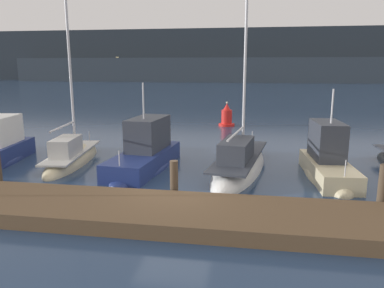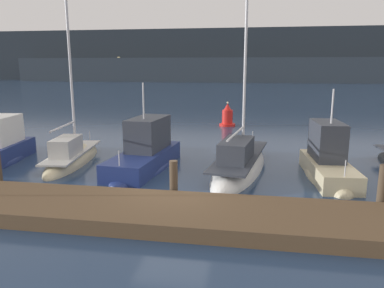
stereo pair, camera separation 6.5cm
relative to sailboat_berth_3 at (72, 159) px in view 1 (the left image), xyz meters
The scene contains 10 objects.
ground_plane 7.27m from the sailboat_berth_3, 35.97° to the right, with size 400.00×400.00×0.00m, color navy.
dock 8.32m from the sailboat_berth_3, 44.99° to the right, with size 34.99×2.80×0.45m, color brown.
mooring_pile_2 7.27m from the sailboat_berth_3, 35.73° to the right, with size 0.28×0.28×1.41m, color #4C3D2D.
mooring_pile_3 13.22m from the sailboat_berth_3, 18.69° to the right, with size 0.28×0.28×1.57m, color #4C3D2D.
sailboat_berth_3 is the anchor object (origin of this frame).
motorboat_berth_4 3.76m from the sailboat_berth_3, ahead, with size 2.47×5.99×4.29m.
sailboat_berth_5 7.94m from the sailboat_berth_3, ahead, with size 2.94×7.79×12.37m.
motorboat_berth_6 11.57m from the sailboat_berth_3, ahead, with size 1.97×5.11×4.33m.
channel_buoy 13.79m from the sailboat_berth_3, 61.96° to the left, with size 1.21×1.21×1.84m.
hillside_backdrop 96.29m from the sailboat_berth_3, 85.78° to the left, with size 240.00×23.00×14.38m.
Camera 1 is at (2.58, -11.86, 4.57)m, focal length 35.00 mm.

